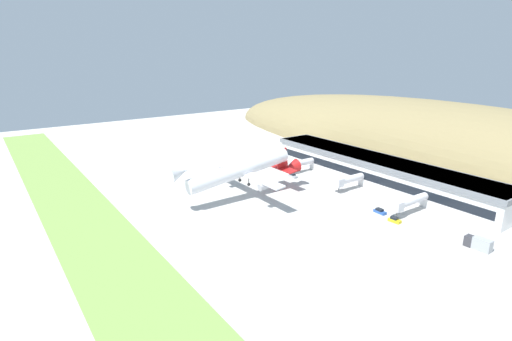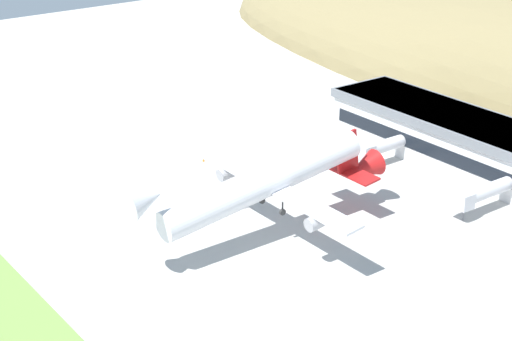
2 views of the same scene
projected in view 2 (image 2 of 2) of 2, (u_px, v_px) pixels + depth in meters
ground_plane at (278, 257)px, 137.73m from camera, size 379.70×379.70×0.00m
jetway_0 at (378, 148)px, 171.35m from camera, size 3.38×11.59×5.43m
jetway_1 at (480, 194)px, 150.80m from camera, size 3.38×13.84×5.43m
cargo_airplane at (268, 182)px, 139.62m from camera, size 40.26×50.75×11.59m
service_car_2 at (363, 177)px, 166.00m from camera, size 4.59×1.80×1.64m
traffic_cone_0 at (204, 160)px, 175.13m from camera, size 0.52×0.52×0.58m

